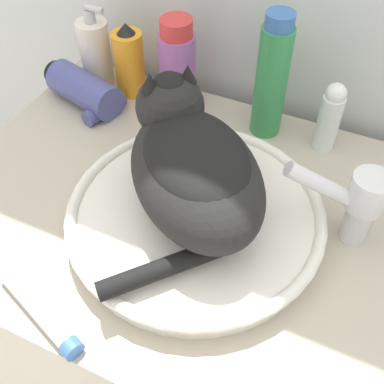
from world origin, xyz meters
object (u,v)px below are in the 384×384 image
at_px(mouthwash_bottle, 177,67).
at_px(spray_bottle_trigger, 129,62).
at_px(shampoo_bottle_tall, 272,78).
at_px(faucet, 357,201).
at_px(cat, 192,164).
at_px(cream_tube, 40,312).
at_px(soap_pump_bottle, 96,52).
at_px(deodorant_stick, 330,117).
at_px(hair_dryer, 85,91).

bearing_deg(mouthwash_bottle, spray_bottle_trigger, -180.00).
xyz_separation_m(mouthwash_bottle, shampoo_bottle_tall, (0.19, 0.00, 0.03)).
bearing_deg(faucet, cat, -2.80).
bearing_deg(cat, cream_tube, 108.47).
bearing_deg(shampoo_bottle_tall, mouthwash_bottle, 180.00).
height_order(faucet, spray_bottle_trigger, spray_bottle_trigger).
bearing_deg(mouthwash_bottle, shampoo_bottle_tall, 0.00).
bearing_deg(soap_pump_bottle, cat, -37.95).
relative_size(faucet, spray_bottle_trigger, 0.98).
height_order(spray_bottle_trigger, mouthwash_bottle, mouthwash_bottle).
bearing_deg(cream_tube, shampoo_bottle_tall, 73.91).
bearing_deg(deodorant_stick, cream_tube, -117.15).
height_order(faucet, shampoo_bottle_tall, shampoo_bottle_tall).
bearing_deg(shampoo_bottle_tall, deodorant_stick, 0.00).
xyz_separation_m(soap_pump_bottle, deodorant_stick, (0.50, 0.00, -0.00)).
relative_size(mouthwash_bottle, cream_tube, 1.11).
distance_m(faucet, deodorant_stick, 0.22).
relative_size(soap_pump_bottle, deodorant_stick, 1.27).
bearing_deg(mouthwash_bottle, deodorant_stick, 0.00).
relative_size(soap_pump_bottle, hair_dryer, 0.94).
relative_size(spray_bottle_trigger, hair_dryer, 0.83).
bearing_deg(faucet, cream_tube, 21.40).
xyz_separation_m(soap_pump_bottle, shampoo_bottle_tall, (0.38, 0.00, 0.05)).
relative_size(cat, hair_dryer, 1.95).
distance_m(spray_bottle_trigger, shampoo_bottle_tall, 0.31).
distance_m(deodorant_stick, hair_dryer, 0.49).
relative_size(spray_bottle_trigger, deodorant_stick, 1.12).
distance_m(spray_bottle_trigger, soap_pump_bottle, 0.08).
height_order(mouthwash_bottle, cream_tube, mouthwash_bottle).
bearing_deg(cat, deodorant_stick, -74.34).
bearing_deg(soap_pump_bottle, mouthwash_bottle, 0.00).
height_order(soap_pump_bottle, deodorant_stick, soap_pump_bottle).
height_order(shampoo_bottle_tall, cream_tube, shampoo_bottle_tall).
bearing_deg(cat, soap_pump_bottle, 6.17).
relative_size(cat, cream_tube, 2.15).
height_order(soap_pump_bottle, cream_tube, soap_pump_bottle).
distance_m(cat, deodorant_stick, 0.32).
distance_m(faucet, mouthwash_bottle, 0.44).
xyz_separation_m(mouthwash_bottle, cream_tube, (0.04, -0.52, -0.08)).
distance_m(cat, shampoo_bottle_tall, 0.28).
bearing_deg(deodorant_stick, cat, -118.46).
height_order(cat, faucet, cat).
xyz_separation_m(cat, mouthwash_bottle, (-0.16, 0.27, -0.04)).
bearing_deg(spray_bottle_trigger, cat, -45.42).
height_order(mouthwash_bottle, deodorant_stick, mouthwash_bottle).
distance_m(cat, mouthwash_bottle, 0.32).
bearing_deg(hair_dryer, spray_bottle_trigger, -112.19).
relative_size(faucet, hair_dryer, 0.82).
relative_size(shampoo_bottle_tall, deodorant_stick, 1.74).
xyz_separation_m(shampoo_bottle_tall, deodorant_stick, (0.12, 0.00, -0.05)).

